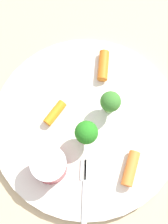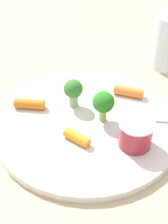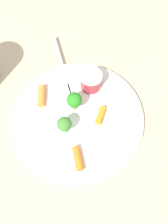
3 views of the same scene
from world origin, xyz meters
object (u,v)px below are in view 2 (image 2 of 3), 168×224
Objects in this scene: plate at (86,122)px; broccoli_floret_0 at (73,90)px; carrot_stick_0 at (77,138)px; sauce_cup at (136,133)px; broccoli_floret_1 at (103,103)px; carrot_stick_1 at (30,104)px; carrot_stick_2 at (129,92)px.

broccoli_floret_0 reaches higher than plate.
carrot_stick_0 is (-0.05, 0.01, 0.01)m from plate.
broccoli_floret_0 is (0.08, 0.09, 0.01)m from sauce_cup.
broccoli_floret_1 is 0.12m from carrot_stick_1.
broccoli_floret_1 is 1.06× the size of carrot_stick_1.
broccoli_floret_1 is 1.04× the size of carrot_stick_2.
broccoli_floret_0 is at bearing 32.87° from plate.
plate is at bearing -13.17° from carrot_stick_0.
carrot_stick_1 reaches higher than carrot_stick_0.
sauce_cup reaches higher than carrot_stick_1.
plate is 5.78× the size of carrot_stick_2.
broccoli_floret_1 is 0.08m from carrot_stick_2.
carrot_stick_1 is (0.07, 0.08, 0.00)m from carrot_stick_0.
carrot_stick_2 is at bearing -47.28° from plate.
broccoli_floret_1 is at bearing -125.07° from broccoli_floret_0.
carrot_stick_2 is at bearing -76.03° from carrot_stick_1.
plate is at bearing 132.72° from carrot_stick_2.
plate is 0.05m from carrot_stick_0.
broccoli_floret_1 reaches higher than broccoli_floret_0.
carrot_stick_0 is (-0.05, 0.04, -0.03)m from broccoli_floret_1.
carrot_stick_1 is at bearing 65.49° from sauce_cup.
carrot_stick_0 is 0.13m from carrot_stick_2.
carrot_stick_1 is (0.02, 0.09, 0.01)m from plate.
broccoli_floret_0 reaches higher than sauce_cup.
broccoli_floret_0 is 0.08m from carrot_stick_0.
carrot_stick_1 is at bearing 78.59° from broccoli_floret_1.
broccoli_floret_1 is 0.06m from carrot_stick_0.
carrot_stick_2 is at bearing -35.70° from carrot_stick_0.
sauce_cup reaches higher than carrot_stick_2.
broccoli_floret_1 is at bearing -89.23° from plate.
carrot_stick_1 is (0.07, 0.16, -0.01)m from sauce_cup.
broccoli_floret_0 is (0.03, 0.02, 0.04)m from plate.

